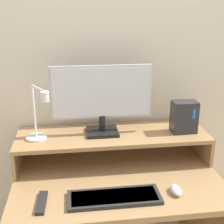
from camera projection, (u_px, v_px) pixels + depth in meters
The scene contains 9 objects.
wall_back at pixel (108, 72), 1.87m from camera, with size 6.00×0.05×2.50m.
desk at pixel (117, 213), 1.73m from camera, with size 1.08×0.72×0.77m.
monitor_shelf at pixel (113, 137), 1.78m from camera, with size 1.08×0.35×0.17m.
monitor at pixel (102, 97), 1.71m from camera, with size 0.56×0.16×0.39m.
desk_lamp at pixel (38, 120), 1.63m from camera, with size 0.15×0.20×0.30m.
router_dock at pixel (184, 117), 1.77m from camera, with size 0.14×0.10×0.18m.
keyboard at pixel (114, 197), 1.45m from camera, with size 0.43×0.15×0.02m.
mouse at pixel (176, 190), 1.50m from camera, with size 0.05×0.10×0.03m.
remote_control at pixel (42, 203), 1.42m from camera, with size 0.05×0.17×0.02m.
Camera 1 is at (-0.22, -1.08, 1.63)m, focal length 50.00 mm.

